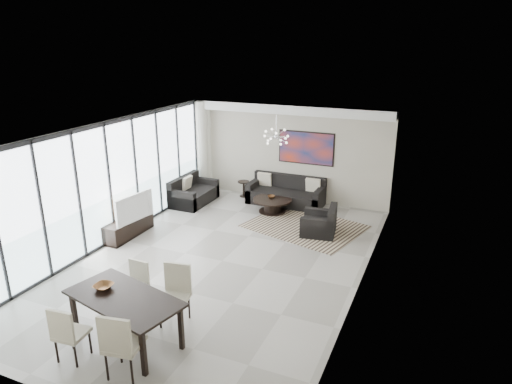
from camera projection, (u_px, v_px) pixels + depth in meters
The scene contains 20 objects.
room_shell at pixel (240, 202), 9.49m from camera, with size 6.00×9.00×2.90m.
window_wall at pixel (113, 183), 10.71m from camera, with size 0.37×8.95×2.90m.
soffit at pixel (289, 109), 12.98m from camera, with size 5.98×0.40×0.26m, color white.
painting at pixel (306, 148), 13.30m from camera, with size 1.68×0.04×0.98m, color red.
chandelier at pixel (276, 137), 11.44m from camera, with size 0.66×0.66×0.71m.
rug at pixel (305, 226), 11.98m from camera, with size 2.80×2.15×0.01m, color black.
coffee_table at pixel (272, 204), 12.92m from camera, with size 1.10×1.10×0.39m.
bowl_coffee at pixel (271, 197), 12.95m from camera, with size 0.21×0.21×0.07m, color brown.
sofa_main at pixel (286, 195), 13.56m from camera, with size 2.24×0.92×0.81m.
loveseat at pixel (193, 194), 13.64m from camera, with size 0.88×1.57×0.79m.
armchair at pixel (320, 224), 11.46m from camera, with size 0.94×0.98×0.73m.
side_table at pixel (244, 186), 14.14m from camera, with size 0.36×0.36×0.50m.
tv_console at pixel (129, 227), 11.34m from camera, with size 0.42×1.50×0.47m, color black.
television at pixel (131, 207), 11.06m from camera, with size 1.17×0.15×0.67m, color gray.
dining_table at pixel (124, 302), 7.24m from camera, with size 2.11×1.39×0.81m.
dining_chair_sw at pixel (67, 331), 6.81m from camera, with size 0.47×0.47×0.95m.
dining_chair_se at pixel (120, 342), 6.44m from camera, with size 0.58×0.58×1.08m.
dining_chair_nw at pixel (137, 282), 8.21m from camera, with size 0.44×0.44×0.92m.
dining_chair_ne at pixel (176, 289), 7.83m from camera, with size 0.56×0.56×1.05m.
bowl_dining at pixel (103, 287), 7.44m from camera, with size 0.31×0.31×0.08m, color brown.
Camera 1 is at (4.26, -8.07, 4.70)m, focal length 32.00 mm.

